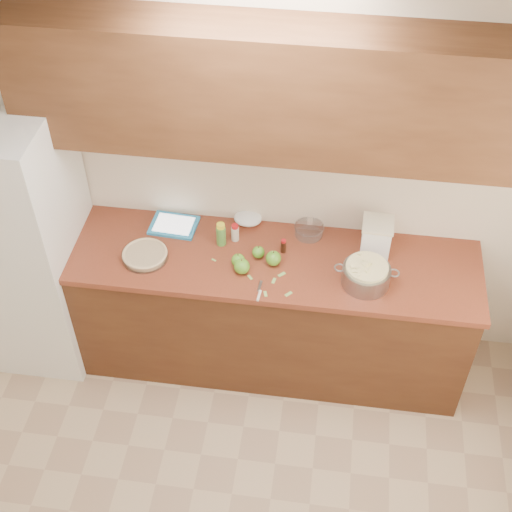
# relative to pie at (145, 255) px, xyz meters

# --- Properties ---
(room_shell) EXTENTS (3.60, 3.60, 3.60)m
(room_shell) POSITION_rel_pie_xyz_m (0.64, -1.38, 0.36)
(room_shell) COLOR tan
(room_shell) RESTS_ON ground
(counter_run) EXTENTS (2.64, 0.68, 0.92)m
(counter_run) POSITION_rel_pie_xyz_m (0.64, 0.09, -0.48)
(counter_run) COLOR #4E2B16
(counter_run) RESTS_ON ground
(upper_cabinets) EXTENTS (2.60, 0.34, 0.70)m
(upper_cabinets) POSITION_rel_pie_xyz_m (0.64, 0.25, 1.01)
(upper_cabinets) COLOR brown
(upper_cabinets) RESTS_ON room_shell
(fridge) EXTENTS (0.70, 0.70, 1.80)m
(fridge) POSITION_rel_pie_xyz_m (-0.80, 0.06, -0.04)
(fridge) COLOR white
(fridge) RESTS_ON ground
(pie) EXTENTS (0.27, 0.27, 0.04)m
(pie) POSITION_rel_pie_xyz_m (0.00, 0.00, 0.00)
(pie) COLOR silver
(pie) RESTS_ON counter_run
(colander) EXTENTS (0.37, 0.27, 0.14)m
(colander) POSITION_rel_pie_xyz_m (1.28, -0.03, 0.04)
(colander) COLOR gray
(colander) RESTS_ON counter_run
(flour_canister) EXTENTS (0.18, 0.18, 0.22)m
(flour_canister) POSITION_rel_pie_xyz_m (1.33, 0.25, 0.09)
(flour_canister) COLOR white
(flour_canister) RESTS_ON counter_run
(tablet) EXTENTS (0.29, 0.23, 0.02)m
(tablet) POSITION_rel_pie_xyz_m (0.11, 0.29, -0.01)
(tablet) COLOR #2B91CE
(tablet) RESTS_ON counter_run
(paring_knife) EXTENTS (0.03, 0.16, 0.01)m
(paring_knife) POSITION_rel_pie_xyz_m (0.70, -0.20, -0.02)
(paring_knife) COLOR gray
(paring_knife) RESTS_ON counter_run
(lemon_bottle) EXTENTS (0.06, 0.06, 0.16)m
(lemon_bottle) POSITION_rel_pie_xyz_m (0.42, 0.18, 0.05)
(lemon_bottle) COLOR #4C8C38
(lemon_bottle) RESTS_ON counter_run
(cinnamon_shaker) EXTENTS (0.05, 0.05, 0.12)m
(cinnamon_shaker) POSITION_rel_pie_xyz_m (0.50, 0.23, 0.03)
(cinnamon_shaker) COLOR beige
(cinnamon_shaker) RESTS_ON counter_run
(vanilla_bottle) EXTENTS (0.03, 0.03, 0.09)m
(vanilla_bottle) POSITION_rel_pie_xyz_m (0.80, 0.16, 0.02)
(vanilla_bottle) COLOR black
(vanilla_bottle) RESTS_ON counter_run
(mixing_bowl) EXTENTS (0.18, 0.18, 0.07)m
(mixing_bowl) POSITION_rel_pie_xyz_m (0.93, 0.33, 0.01)
(mixing_bowl) COLOR silver
(mixing_bowl) RESTS_ON counter_run
(paper_towel) EXTENTS (0.18, 0.15, 0.07)m
(paper_towel) POSITION_rel_pie_xyz_m (0.55, 0.39, 0.01)
(paper_towel) COLOR white
(paper_towel) RESTS_ON counter_run
(apple_left) EXTENTS (0.08, 0.08, 0.09)m
(apple_left) POSITION_rel_pie_xyz_m (0.55, 0.01, 0.02)
(apple_left) COLOR #539525
(apple_left) RESTS_ON counter_run
(apple_center) EXTENTS (0.07, 0.07, 0.09)m
(apple_center) POSITION_rel_pie_xyz_m (0.66, 0.10, 0.01)
(apple_center) COLOR #539525
(apple_center) RESTS_ON counter_run
(apple_front) EXTENTS (0.09, 0.09, 0.10)m
(apple_front) POSITION_rel_pie_xyz_m (0.58, -0.04, 0.02)
(apple_front) COLOR #539525
(apple_front) RESTS_ON counter_run
(apple_extra) EXTENTS (0.09, 0.09, 0.10)m
(apple_extra) POSITION_rel_pie_xyz_m (0.75, 0.05, 0.02)
(apple_extra) COLOR #539525
(apple_extra) RESTS_ON counter_run
(peel_a) EXTENTS (0.03, 0.02, 0.00)m
(peel_a) POSITION_rel_pie_xyz_m (0.40, 0.03, -0.02)
(peel_a) COLOR #8BB95A
(peel_a) RESTS_ON counter_run
(peel_b) EXTENTS (0.05, 0.05, 0.00)m
(peel_b) POSITION_rel_pie_xyz_m (0.86, -0.17, -0.02)
(peel_b) COLOR #8BB95A
(peel_b) RESTS_ON counter_run
(peel_c) EXTENTS (0.04, 0.04, 0.00)m
(peel_c) POSITION_rel_pie_xyz_m (0.63, -0.07, -0.02)
(peel_c) COLOR #8BB95A
(peel_c) RESTS_ON counter_run
(peel_d) EXTENTS (0.02, 0.05, 0.00)m
(peel_d) POSITION_rel_pie_xyz_m (0.77, -0.08, -0.02)
(peel_d) COLOR #8BB95A
(peel_d) RESTS_ON counter_run
(peel_e) EXTENTS (0.03, 0.04, 0.00)m
(peel_e) POSITION_rel_pie_xyz_m (0.74, -0.19, -0.02)
(peel_e) COLOR #8BB95A
(peel_e) RESTS_ON counter_run
(peel_f) EXTENTS (0.05, 0.05, 0.00)m
(peel_f) POSITION_rel_pie_xyz_m (0.81, -0.03, -0.02)
(peel_f) COLOR #8BB95A
(peel_f) RESTS_ON counter_run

